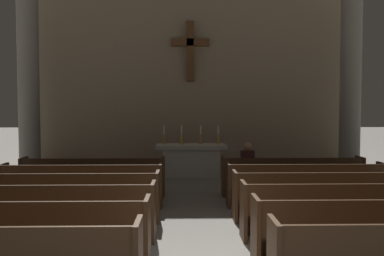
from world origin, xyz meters
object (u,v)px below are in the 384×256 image
object	(u,v)px
pew_left_row_6	(94,177)
pew_right_row_4	(323,196)
pew_left_row_4	(68,197)
pew_right_row_6	(292,176)
altar	(191,159)
lone_worshipper	(247,167)
candlestick_inner_right	(201,138)
pew_left_row_3	(48,212)
candlestick_outer_left	(164,139)
pew_right_row_5	(306,185)
candlestick_inner_left	(182,138)
pew_left_row_2	(20,233)
column_right_third	(351,65)
pew_left_row_5	(82,186)
candlestick_outer_right	(218,138)
column_left_third	(28,65)
pew_right_row_3	(347,210)
pew_right_row_2	(380,231)

from	to	relation	value
pew_left_row_6	pew_right_row_4	world-z (taller)	same
pew_left_row_4	pew_right_row_6	xyz separation A→B (m)	(4.86, 2.22, 0.00)
altar	lone_worshipper	size ratio (longest dim) A/B	1.67
pew_left_row_4	candlestick_inner_right	distance (m)	5.79
pew_left_row_3	candlestick_inner_right	bearing A→B (deg)	66.13
pew_right_row_4	candlestick_outer_left	size ratio (longest dim) A/B	5.93
pew_left_row_3	candlestick_outer_left	bearing A→B (deg)	75.64
altar	candlestick_outer_left	world-z (taller)	candlestick_outer_left
pew_right_row_5	candlestick_inner_left	bearing A→B (deg)	124.65
pew_left_row_6	pew_right_row_6	distance (m)	4.86
pew_left_row_2	pew_left_row_6	size ratio (longest dim) A/B	1.00
altar	column_right_third	bearing A→B (deg)	3.45
pew_left_row_6	lone_worshipper	distance (m)	3.76
pew_left_row_3	pew_left_row_5	world-z (taller)	same
column_right_third	candlestick_outer_right	world-z (taller)	column_right_third
pew_left_row_4	pew_left_row_6	world-z (taller)	same
pew_left_row_5	pew_left_row_6	size ratio (longest dim) A/B	1.00
pew_left_row_3	pew_left_row_4	xyz separation A→B (m)	(0.00, 1.11, 0.00)
candlestick_outer_left	candlestick_inner_left	xyz separation A→B (m)	(0.55, 0.00, 0.00)
pew_left_row_5	column_left_third	bearing A→B (deg)	122.48
candlestick_inner_right	candlestick_outer_right	world-z (taller)	same
pew_left_row_5	candlestick_outer_right	distance (m)	5.18
pew_right_row_3	candlestick_inner_right	xyz separation A→B (m)	(-2.13, 6.17, 0.71)
column_left_third	candlestick_inner_left	bearing A→B (deg)	-3.66
pew_right_row_5	column_right_third	xyz separation A→B (m)	(2.71, 4.26, 3.03)
pew_right_row_2	pew_right_row_3	xyz separation A→B (m)	(0.00, 1.11, 0.00)
pew_left_row_6	column_left_third	bearing A→B (deg)	130.73
candlestick_outer_left	pew_right_row_4	bearing A→B (deg)	-57.04
altar	candlestick_outer_right	world-z (taller)	candlestick_outer_right
pew_right_row_5	candlestick_inner_right	distance (m)	4.54
candlestick_outer_left	candlestick_inner_right	xyz separation A→B (m)	(1.15, 0.00, 0.00)
pew_left_row_4	pew_left_row_5	bearing A→B (deg)	90.00
pew_left_row_4	pew_right_row_3	distance (m)	4.98
pew_right_row_6	pew_left_row_4	bearing A→B (deg)	-155.46
column_left_third	lone_worshipper	distance (m)	7.70
pew_right_row_5	lone_worshipper	xyz separation A→B (m)	(-1.11, 1.15, 0.22)
pew_right_row_4	column_right_third	world-z (taller)	column_right_third
pew_left_row_5	candlestick_inner_right	xyz separation A→B (m)	(2.73, 3.95, 0.71)
column_right_third	candlestick_inner_left	bearing A→B (deg)	-176.74
pew_right_row_5	pew_right_row_6	xyz separation A→B (m)	(0.00, 1.11, 0.00)
pew_right_row_2	column_right_third	world-z (taller)	column_right_third
pew_right_row_5	column_left_third	size ratio (longest dim) A/B	0.48
pew_left_row_6	pew_left_row_4	bearing A→B (deg)	-90.00
pew_right_row_6	candlestick_inner_left	distance (m)	4.00
pew_left_row_6	altar	bearing A→B (deg)	49.45
pew_left_row_5	pew_right_row_2	size ratio (longest dim) A/B	1.00
pew_right_row_3	pew_left_row_4	bearing A→B (deg)	167.14
column_left_third	altar	world-z (taller)	column_left_third
pew_left_row_3	column_right_third	xyz separation A→B (m)	(7.57, 6.48, 3.03)
pew_left_row_2	pew_left_row_4	world-z (taller)	same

